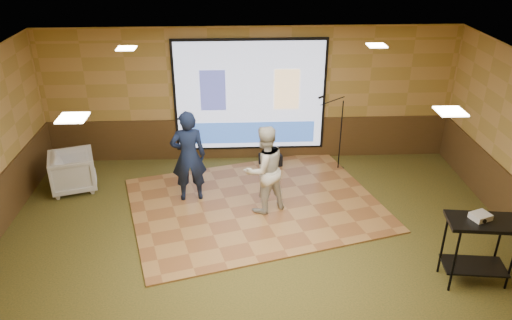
{
  "coord_description": "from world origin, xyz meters",
  "views": [
    {
      "loc": [
        -0.36,
        -6.91,
        5.06
      ],
      "look_at": [
        0.0,
        0.69,
        1.3
      ],
      "focal_mm": 35.0,
      "sensor_mm": 36.0,
      "label": 1
    }
  ],
  "objects_px": {
    "player_right": "(264,170)",
    "av_table": "(480,238)",
    "mic_stand": "(337,149)",
    "projector": "(480,216)",
    "projector_screen": "(250,97)",
    "player_left": "(189,156)",
    "duffel_bag": "(271,160)",
    "banquet_chair": "(73,172)",
    "dance_floor": "(255,204)"
  },
  "relations": [
    {
      "from": "mic_stand",
      "to": "banquet_chair",
      "type": "bearing_deg",
      "value": -161.1
    },
    {
      "from": "mic_stand",
      "to": "duffel_bag",
      "type": "relative_size",
      "value": 3.71
    },
    {
      "from": "player_left",
      "to": "projector",
      "type": "relative_size",
      "value": 6.84
    },
    {
      "from": "av_table",
      "to": "mic_stand",
      "type": "xyz_separation_m",
      "value": [
        -1.37,
        3.79,
        -0.29
      ]
    },
    {
      "from": "projector",
      "to": "duffel_bag",
      "type": "distance_m",
      "value": 4.91
    },
    {
      "from": "projector_screen",
      "to": "player_left",
      "type": "relative_size",
      "value": 1.82
    },
    {
      "from": "player_left",
      "to": "projector_screen",
      "type": "bearing_deg",
      "value": -132.25
    },
    {
      "from": "projector_screen",
      "to": "projector",
      "type": "bearing_deg",
      "value": -54.03
    },
    {
      "from": "banquet_chair",
      "to": "duffel_bag",
      "type": "height_order",
      "value": "banquet_chair"
    },
    {
      "from": "player_left",
      "to": "av_table",
      "type": "relative_size",
      "value": 1.68
    },
    {
      "from": "mic_stand",
      "to": "player_right",
      "type": "bearing_deg",
      "value": -123.29
    },
    {
      "from": "player_left",
      "to": "duffel_bag",
      "type": "height_order",
      "value": "player_left"
    },
    {
      "from": "player_right",
      "to": "duffel_bag",
      "type": "distance_m",
      "value": 2.0
    },
    {
      "from": "projector",
      "to": "player_left",
      "type": "bearing_deg",
      "value": 128.92
    },
    {
      "from": "projector_screen",
      "to": "mic_stand",
      "type": "relative_size",
      "value": 1.93
    },
    {
      "from": "player_left",
      "to": "banquet_chair",
      "type": "relative_size",
      "value": 2.1
    },
    {
      "from": "dance_floor",
      "to": "projector",
      "type": "xyz_separation_m",
      "value": [
        3.17,
        -2.31,
        1.11
      ]
    },
    {
      "from": "projector_screen",
      "to": "dance_floor",
      "type": "relative_size",
      "value": 0.72
    },
    {
      "from": "av_table",
      "to": "projector",
      "type": "height_order",
      "value": "projector"
    },
    {
      "from": "dance_floor",
      "to": "av_table",
      "type": "xyz_separation_m",
      "value": [
        3.21,
        -2.36,
        0.76
      ]
    },
    {
      "from": "dance_floor",
      "to": "player_left",
      "type": "distance_m",
      "value": 1.59
    },
    {
      "from": "player_left",
      "to": "player_right",
      "type": "distance_m",
      "value": 1.49
    },
    {
      "from": "player_right",
      "to": "av_table",
      "type": "distance_m",
      "value": 3.74
    },
    {
      "from": "dance_floor",
      "to": "duffel_bag",
      "type": "bearing_deg",
      "value": 75.83
    },
    {
      "from": "projector_screen",
      "to": "mic_stand",
      "type": "bearing_deg",
      "value": -19.33
    },
    {
      "from": "projector_screen",
      "to": "player_right",
      "type": "height_order",
      "value": "projector_screen"
    },
    {
      "from": "player_right",
      "to": "projector",
      "type": "distance_m",
      "value": 3.68
    },
    {
      "from": "projector",
      "to": "banquet_chair",
      "type": "xyz_separation_m",
      "value": [
        -6.82,
        3.12,
        -0.73
      ]
    },
    {
      "from": "player_right",
      "to": "mic_stand",
      "type": "relative_size",
      "value": 0.98
    },
    {
      "from": "dance_floor",
      "to": "player_left",
      "type": "xyz_separation_m",
      "value": [
        -1.26,
        0.28,
        0.93
      ]
    },
    {
      "from": "player_left",
      "to": "av_table",
      "type": "xyz_separation_m",
      "value": [
        4.47,
        -2.64,
        -0.16
      ]
    },
    {
      "from": "projector_screen",
      "to": "mic_stand",
      "type": "height_order",
      "value": "projector_screen"
    },
    {
      "from": "banquet_chair",
      "to": "duffel_bag",
      "type": "xyz_separation_m",
      "value": [
        4.06,
        0.82,
        -0.25
      ]
    },
    {
      "from": "projector",
      "to": "mic_stand",
      "type": "xyz_separation_m",
      "value": [
        -1.33,
        3.74,
        -0.63
      ]
    },
    {
      "from": "projector",
      "to": "duffel_bag",
      "type": "bearing_deg",
      "value": 104.15
    },
    {
      "from": "dance_floor",
      "to": "banquet_chair",
      "type": "height_order",
      "value": "banquet_chair"
    },
    {
      "from": "dance_floor",
      "to": "player_right",
      "type": "distance_m",
      "value": 0.9
    },
    {
      "from": "duffel_bag",
      "to": "projector_screen",
      "type": "bearing_deg",
      "value": 134.33
    },
    {
      "from": "player_right",
      "to": "mic_stand",
      "type": "height_order",
      "value": "player_right"
    },
    {
      "from": "player_left",
      "to": "mic_stand",
      "type": "height_order",
      "value": "player_left"
    },
    {
      "from": "mic_stand",
      "to": "projector",
      "type": "bearing_deg",
      "value": -57.95
    },
    {
      "from": "duffel_bag",
      "to": "player_left",
      "type": "bearing_deg",
      "value": -140.84
    },
    {
      "from": "mic_stand",
      "to": "duffel_bag",
      "type": "distance_m",
      "value": 1.48
    },
    {
      "from": "av_table",
      "to": "banquet_chair",
      "type": "height_order",
      "value": "av_table"
    },
    {
      "from": "player_left",
      "to": "duffel_bag",
      "type": "xyz_separation_m",
      "value": [
        1.67,
        1.36,
        -0.8
      ]
    },
    {
      "from": "projector",
      "to": "duffel_bag",
      "type": "relative_size",
      "value": 0.57
    },
    {
      "from": "av_table",
      "to": "mic_stand",
      "type": "relative_size",
      "value": 0.63
    },
    {
      "from": "projector_screen",
      "to": "player_left",
      "type": "height_order",
      "value": "projector_screen"
    },
    {
      "from": "projector_screen",
      "to": "player_left",
      "type": "bearing_deg",
      "value": -124.35
    },
    {
      "from": "av_table",
      "to": "duffel_bag",
      "type": "height_order",
      "value": "av_table"
    }
  ]
}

